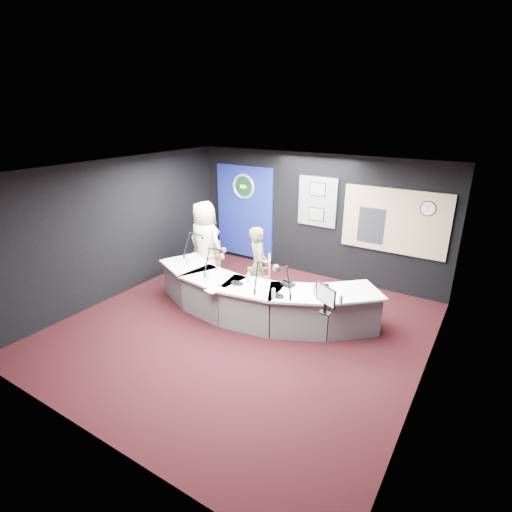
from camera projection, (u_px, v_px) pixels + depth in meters
The scene contains 33 objects.
ground at pixel (242, 329), 7.14m from camera, with size 6.00×6.00×0.00m, color black.
ceiling at pixel (239, 171), 6.16m from camera, with size 6.00×6.00×0.02m, color silver.
wall_back at pixel (315, 216), 9.03m from camera, with size 6.00×0.02×2.80m, color black.
wall_front at pixel (83, 339), 4.27m from camera, with size 6.00×0.02×2.80m, color black.
wall_left at pixel (119, 228), 8.14m from camera, with size 0.02×6.00×2.80m, color black.
wall_right at pixel (433, 299), 5.15m from camera, with size 0.02×6.00×2.80m, color black.
broadcast_desk at pixel (256, 298), 7.47m from camera, with size 4.50×1.90×0.75m, color silver, non-canonical shape.
backdrop_panel at pixel (245, 212), 10.00m from camera, with size 1.60×0.05×2.30m, color navy.
agency_seal at pixel (243, 187), 9.74m from camera, with size 0.63×0.63×0.07m, color silver.
seal_center at pixel (244, 187), 9.75m from camera, with size 0.48×0.48×0.01m, color #0E3317.
pinboard at pixel (317, 202), 8.86m from camera, with size 0.90×0.04×1.10m, color slate.
framed_photo_upper at pixel (318, 189), 8.73m from camera, with size 0.34×0.02×0.27m, color #7B6E59.
framed_photo_lower at pixel (316, 214), 8.93m from camera, with size 0.34×0.02×0.27m, color #7B6E59.
booth_window_frame at pixel (394, 221), 8.08m from camera, with size 2.12×0.06×1.32m, color tan.
booth_glow at pixel (394, 221), 8.07m from camera, with size 2.00×0.02×1.20m, color #FFDAA1.
equipment_rack at pixel (371, 226), 8.33m from camera, with size 0.55×0.02×0.75m, color black.
wall_clock at pixel (428, 209), 7.64m from camera, with size 0.28×0.28×0.01m, color white.
armchair_left at pixel (206, 259), 8.95m from camera, with size 0.59×0.59×1.05m, color #A36A4A, non-canonical shape.
armchair_right at pixel (258, 278), 7.96m from camera, with size 0.60×0.60×1.06m, color #A36A4A, non-canonical shape.
draped_jacket at pixel (209, 251), 9.15m from camera, with size 0.50×0.10×0.70m, color slate.
person_man at pixel (205, 242), 8.81m from camera, with size 0.90×0.58×1.84m, color #FEFFCB.
person_woman at pixel (258, 265), 7.87m from camera, with size 0.58×0.38×1.58m, color olive.
computer_monitor at pixel (326, 295), 6.01m from camera, with size 0.47×0.03×0.32m, color black.
desk_phone at pixel (288, 284), 7.08m from camera, with size 0.21×0.17×0.05m, color black.
headphones_near at pixel (278, 295), 6.67m from camera, with size 0.22×0.22×0.04m, color black.
headphones_far at pixel (237, 283), 7.14m from camera, with size 0.20×0.20×0.03m, color black.
paper_stack at pixel (190, 266), 7.93m from camera, with size 0.20×0.29×0.00m, color white.
notepad at pixel (214, 289), 6.93m from camera, with size 0.21×0.30×0.00m, color white.
boom_mic_a at pixel (195, 242), 8.45m from camera, with size 0.24×0.73×0.60m, color black, non-canonical shape.
boom_mic_b at pixel (214, 257), 7.57m from camera, with size 0.16×0.74×0.60m, color black, non-canonical shape.
boom_mic_c at pixel (260, 271), 6.91m from camera, with size 0.27×0.72×0.60m, color black, non-canonical shape.
boom_mic_d at pixel (283, 276), 6.71m from camera, with size 0.61×0.50×0.60m, color black, non-canonical shape.
water_bottles at pixel (251, 281), 7.06m from camera, with size 3.28×0.56×0.18m, color silver, non-canonical shape.
Camera 1 is at (3.53, -5.14, 3.73)m, focal length 28.00 mm.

